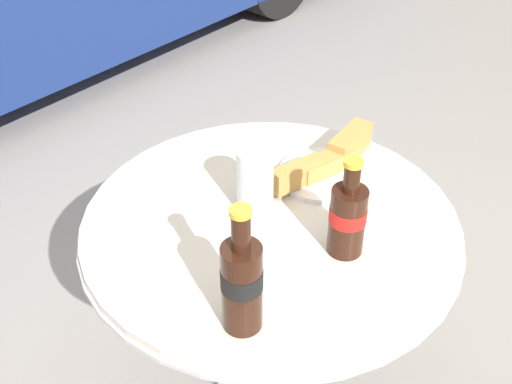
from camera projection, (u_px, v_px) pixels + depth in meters
The scene contains 5 objects.
bistro_table at pixel (270, 262), 1.43m from camera, with size 0.81×0.81×0.69m.
cola_bottle_left at pixel (348, 217), 1.22m from camera, with size 0.07×0.07×0.21m.
cola_bottle_right at pixel (242, 282), 1.06m from camera, with size 0.07×0.07×0.25m.
drinking_glass at pixel (255, 183), 1.34m from camera, with size 0.08×0.08×0.15m.
lunch_plate_near at pixel (327, 165), 1.46m from camera, with size 0.32×0.21×0.07m.
Camera 1 is at (-0.82, -0.65, 1.54)m, focal length 45.00 mm.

